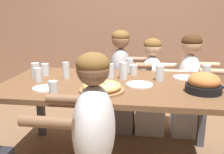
# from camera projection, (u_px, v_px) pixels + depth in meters

# --- Properties ---
(dining_table) EXTENTS (1.83, 1.00, 0.76)m
(dining_table) POSITION_uv_depth(u_px,v_px,m) (112.00, 92.00, 2.11)
(dining_table) COLOR brown
(dining_table) RESTS_ON ground
(pizza_board_main) EXTENTS (0.34, 0.34, 0.06)m
(pizza_board_main) POSITION_uv_depth(u_px,v_px,m) (102.00, 88.00, 1.86)
(pizza_board_main) COLOR #996B42
(pizza_board_main) RESTS_ON dining_table
(skillet_bowl) EXTENTS (0.38, 0.26, 0.15)m
(skillet_bowl) POSITION_uv_depth(u_px,v_px,m) (204.00, 84.00, 1.83)
(skillet_bowl) COLOR black
(skillet_bowl) RESTS_ON dining_table
(empty_plate_a) EXTENTS (0.19, 0.19, 0.02)m
(empty_plate_a) POSITION_uv_depth(u_px,v_px,m) (45.00, 88.00, 1.92)
(empty_plate_a) COLOR white
(empty_plate_a) RESTS_ON dining_table
(empty_plate_b) EXTENTS (0.22, 0.22, 0.02)m
(empty_plate_b) POSITION_uv_depth(u_px,v_px,m) (90.00, 73.00, 2.39)
(empty_plate_b) COLOR white
(empty_plate_b) RESTS_ON dining_table
(empty_plate_c) EXTENTS (0.20, 0.20, 0.02)m
(empty_plate_c) POSITION_uv_depth(u_px,v_px,m) (184.00, 78.00, 2.23)
(empty_plate_c) COLOR white
(empty_plate_c) RESTS_ON dining_table
(empty_plate_d) EXTENTS (0.22, 0.22, 0.02)m
(empty_plate_d) POSITION_uv_depth(u_px,v_px,m) (139.00, 85.00, 2.01)
(empty_plate_d) COLOR white
(empty_plate_d) RESTS_ON dining_table
(cocktail_glass_blue) EXTENTS (0.07, 0.07, 0.12)m
(cocktail_glass_blue) POSITION_uv_depth(u_px,v_px,m) (134.00, 70.00, 2.35)
(cocktail_glass_blue) COLOR silver
(cocktail_glass_blue) RESTS_ON dining_table
(drinking_glass_a) EXTENTS (0.07, 0.07, 0.11)m
(drinking_glass_a) POSITION_uv_depth(u_px,v_px,m) (45.00, 69.00, 2.32)
(drinking_glass_a) COLOR silver
(drinking_glass_a) RESTS_ON dining_table
(drinking_glass_b) EXTENTS (0.07, 0.07, 0.13)m
(drinking_glass_b) POSITION_uv_depth(u_px,v_px,m) (160.00, 74.00, 2.14)
(drinking_glass_b) COLOR silver
(drinking_glass_b) RESTS_ON dining_table
(drinking_glass_c) EXTENTS (0.07, 0.07, 0.12)m
(drinking_glass_c) POSITION_uv_depth(u_px,v_px,m) (38.00, 76.00, 2.11)
(drinking_glass_c) COLOR silver
(drinking_glass_c) RESTS_ON dining_table
(drinking_glass_d) EXTENTS (0.06, 0.06, 0.13)m
(drinking_glass_d) POSITION_uv_depth(u_px,v_px,m) (111.00, 71.00, 2.22)
(drinking_glass_d) COLOR silver
(drinking_glass_d) RESTS_ON dining_table
(drinking_glass_e) EXTENTS (0.07, 0.07, 0.11)m
(drinking_glass_e) POSITION_uv_depth(u_px,v_px,m) (206.00, 72.00, 2.26)
(drinking_glass_e) COLOR silver
(drinking_glass_e) RESTS_ON dining_table
(drinking_glass_f) EXTENTS (0.07, 0.07, 0.14)m
(drinking_glass_f) POSITION_uv_depth(u_px,v_px,m) (129.00, 65.00, 2.43)
(drinking_glass_f) COLOR silver
(drinking_glass_f) RESTS_ON dining_table
(drinking_glass_g) EXTENTS (0.08, 0.08, 0.14)m
(drinking_glass_g) POSITION_uv_depth(u_px,v_px,m) (36.00, 70.00, 2.23)
(drinking_glass_g) COLOR silver
(drinking_glass_g) RESTS_ON dining_table
(drinking_glass_h) EXTENTS (0.06, 0.06, 0.14)m
(drinking_glass_h) POSITION_uv_depth(u_px,v_px,m) (66.00, 71.00, 2.22)
(drinking_glass_h) COLOR silver
(drinking_glass_h) RESTS_ON dining_table
(drinking_glass_i) EXTENTS (0.07, 0.07, 0.11)m
(drinking_glass_i) POSITION_uv_depth(u_px,v_px,m) (53.00, 89.00, 1.75)
(drinking_glass_i) COLOR silver
(drinking_glass_i) RESTS_ON dining_table
(drinking_glass_j) EXTENTS (0.07, 0.07, 0.15)m
(drinking_glass_j) POSITION_uv_depth(u_px,v_px,m) (123.00, 72.00, 2.19)
(drinking_glass_j) COLOR silver
(drinking_glass_j) RESTS_ON dining_table
(diner_far_right) EXTENTS (0.51, 0.40, 1.12)m
(diner_far_right) POSITION_uv_depth(u_px,v_px,m) (188.00, 89.00, 2.73)
(diner_far_right) COLOR silver
(diner_far_right) RESTS_ON ground
(diner_far_midright) EXTENTS (0.51, 0.40, 1.07)m
(diner_far_midright) POSITION_uv_depth(u_px,v_px,m) (151.00, 90.00, 2.80)
(diner_far_midright) COLOR silver
(diner_far_midright) RESTS_ON ground
(diner_far_center) EXTENTS (0.51, 0.40, 1.15)m
(diner_far_center) POSITION_uv_depth(u_px,v_px,m) (121.00, 85.00, 2.83)
(diner_far_center) COLOR #99999E
(diner_far_center) RESTS_ON ground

